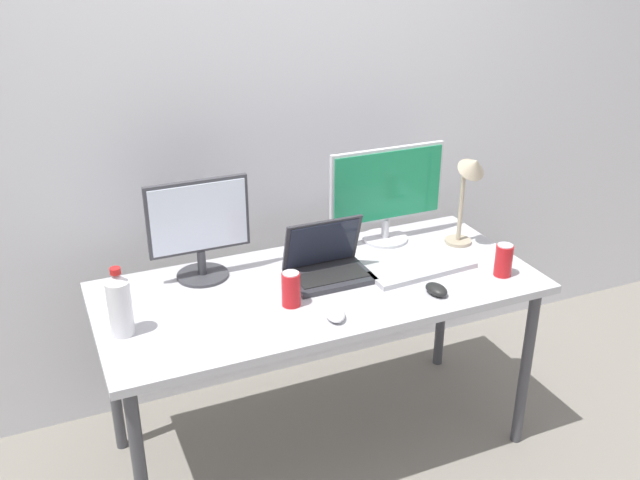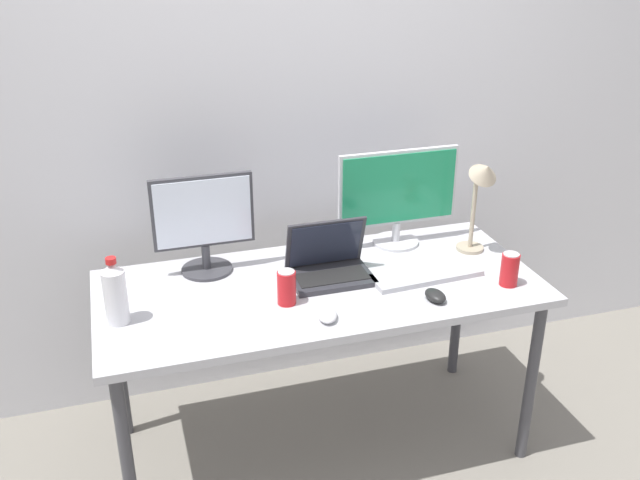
{
  "view_description": "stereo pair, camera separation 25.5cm",
  "coord_description": "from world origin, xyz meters",
  "px_view_note": "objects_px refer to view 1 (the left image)",
  "views": [
    {
      "loc": [
        -0.92,
        -2.13,
        1.99
      ],
      "look_at": [
        0.0,
        0.0,
        0.92
      ],
      "focal_mm": 40.0,
      "sensor_mm": 36.0,
      "label": 1
    },
    {
      "loc": [
        -0.68,
        -2.22,
        1.99
      ],
      "look_at": [
        0.0,
        0.0,
        0.92
      ],
      "focal_mm": 40.0,
      "sensor_mm": 36.0,
      "label": 2
    }
  ],
  "objects_px": {
    "keyboard_main": "(422,270)",
    "mouse_by_keyboard": "(335,314)",
    "laptop_silver": "(327,264)",
    "work_desk": "(320,300)",
    "monitor_left": "(199,227)",
    "soda_can_near_keyboard": "(291,289)",
    "mouse_by_laptop": "(436,289)",
    "water_bottle": "(120,304)",
    "desk_lamp": "(470,183)",
    "monitor_center": "(387,191)",
    "soda_can_by_laptop": "(504,260)"
  },
  "relations": [
    {
      "from": "desk_lamp",
      "to": "mouse_by_laptop",
      "type": "bearing_deg",
      "value": -136.83
    },
    {
      "from": "keyboard_main",
      "to": "mouse_by_laptop",
      "type": "distance_m",
      "value": 0.17
    },
    {
      "from": "soda_can_by_laptop",
      "to": "soda_can_near_keyboard",
      "type": "bearing_deg",
      "value": 172.65
    },
    {
      "from": "monitor_center",
      "to": "soda_can_near_keyboard",
      "type": "bearing_deg",
      "value": -147.77
    },
    {
      "from": "mouse_by_laptop",
      "to": "water_bottle",
      "type": "distance_m",
      "value": 1.09
    },
    {
      "from": "laptop_silver",
      "to": "monitor_left",
      "type": "bearing_deg",
      "value": 157.21
    },
    {
      "from": "monitor_center",
      "to": "soda_can_by_laptop",
      "type": "distance_m",
      "value": 0.55
    },
    {
      "from": "work_desk",
      "to": "water_bottle",
      "type": "distance_m",
      "value": 0.74
    },
    {
      "from": "keyboard_main",
      "to": "desk_lamp",
      "type": "height_order",
      "value": "desk_lamp"
    },
    {
      "from": "monitor_left",
      "to": "water_bottle",
      "type": "xyz_separation_m",
      "value": [
        -0.34,
        -0.29,
        -0.1
      ]
    },
    {
      "from": "work_desk",
      "to": "water_bottle",
      "type": "xyz_separation_m",
      "value": [
        -0.72,
        -0.06,
        0.17
      ]
    },
    {
      "from": "keyboard_main",
      "to": "desk_lamp",
      "type": "bearing_deg",
      "value": 21.78
    },
    {
      "from": "monitor_left",
      "to": "soda_can_near_keyboard",
      "type": "height_order",
      "value": "monitor_left"
    },
    {
      "from": "mouse_by_laptop",
      "to": "soda_can_near_keyboard",
      "type": "distance_m",
      "value": 0.53
    },
    {
      "from": "work_desk",
      "to": "laptop_silver",
      "type": "bearing_deg",
      "value": 44.72
    },
    {
      "from": "monitor_left",
      "to": "mouse_by_keyboard",
      "type": "xyz_separation_m",
      "value": [
        0.33,
        -0.47,
        -0.19
      ]
    },
    {
      "from": "keyboard_main",
      "to": "mouse_by_laptop",
      "type": "bearing_deg",
      "value": -107.69
    },
    {
      "from": "work_desk",
      "to": "mouse_by_keyboard",
      "type": "bearing_deg",
      "value": -101.46
    },
    {
      "from": "mouse_by_keyboard",
      "to": "soda_can_near_keyboard",
      "type": "relative_size",
      "value": 0.87
    },
    {
      "from": "monitor_left",
      "to": "monitor_center",
      "type": "bearing_deg",
      "value": 1.59
    },
    {
      "from": "mouse_by_keyboard",
      "to": "soda_can_near_keyboard",
      "type": "height_order",
      "value": "soda_can_near_keyboard"
    },
    {
      "from": "mouse_by_keyboard",
      "to": "water_bottle",
      "type": "distance_m",
      "value": 0.7
    },
    {
      "from": "monitor_left",
      "to": "mouse_by_laptop",
      "type": "xyz_separation_m",
      "value": [
        0.74,
        -0.46,
        -0.19
      ]
    },
    {
      "from": "monitor_center",
      "to": "keyboard_main",
      "type": "height_order",
      "value": "monitor_center"
    },
    {
      "from": "mouse_by_laptop",
      "to": "desk_lamp",
      "type": "height_order",
      "value": "desk_lamp"
    },
    {
      "from": "mouse_by_laptop",
      "to": "water_bottle",
      "type": "height_order",
      "value": "water_bottle"
    },
    {
      "from": "keyboard_main",
      "to": "mouse_by_laptop",
      "type": "height_order",
      "value": "mouse_by_laptop"
    },
    {
      "from": "work_desk",
      "to": "soda_can_by_laptop",
      "type": "xyz_separation_m",
      "value": [
        0.66,
        -0.2,
        0.13
      ]
    },
    {
      "from": "monitor_left",
      "to": "desk_lamp",
      "type": "height_order",
      "value": "desk_lamp"
    },
    {
      "from": "keyboard_main",
      "to": "laptop_silver",
      "type": "bearing_deg",
      "value": 157.85
    },
    {
      "from": "mouse_by_keyboard",
      "to": "water_bottle",
      "type": "xyz_separation_m",
      "value": [
        -0.67,
        0.18,
        0.09
      ]
    },
    {
      "from": "soda_can_near_keyboard",
      "to": "soda_can_by_laptop",
      "type": "relative_size",
      "value": 1.0
    },
    {
      "from": "mouse_by_keyboard",
      "to": "water_bottle",
      "type": "bearing_deg",
      "value": 177.49
    },
    {
      "from": "work_desk",
      "to": "water_bottle",
      "type": "bearing_deg",
      "value": -175.52
    },
    {
      "from": "laptop_silver",
      "to": "desk_lamp",
      "type": "height_order",
      "value": "desk_lamp"
    },
    {
      "from": "work_desk",
      "to": "monitor_center",
      "type": "xyz_separation_m",
      "value": [
        0.41,
        0.25,
        0.28
      ]
    },
    {
      "from": "mouse_by_laptop",
      "to": "water_bottle",
      "type": "relative_size",
      "value": 0.41
    },
    {
      "from": "desk_lamp",
      "to": "soda_can_near_keyboard",
      "type": "bearing_deg",
      "value": -168.75
    },
    {
      "from": "mouse_by_keyboard",
      "to": "soda_can_near_keyboard",
      "type": "bearing_deg",
      "value": 138.9
    },
    {
      "from": "work_desk",
      "to": "desk_lamp",
      "type": "xyz_separation_m",
      "value": [
        0.67,
        0.06,
        0.34
      ]
    },
    {
      "from": "mouse_by_laptop",
      "to": "water_bottle",
      "type": "bearing_deg",
      "value": 164.29
    },
    {
      "from": "laptop_silver",
      "to": "keyboard_main",
      "type": "relative_size",
      "value": 0.71
    },
    {
      "from": "mouse_by_keyboard",
      "to": "desk_lamp",
      "type": "height_order",
      "value": "desk_lamp"
    },
    {
      "from": "monitor_left",
      "to": "mouse_by_laptop",
      "type": "distance_m",
      "value": 0.89
    },
    {
      "from": "keyboard_main",
      "to": "desk_lamp",
      "type": "xyz_separation_m",
      "value": [
        0.27,
        0.13,
        0.27
      ]
    },
    {
      "from": "monitor_center",
      "to": "soda_can_by_laptop",
      "type": "xyz_separation_m",
      "value": [
        0.26,
        -0.46,
        -0.16
      ]
    },
    {
      "from": "keyboard_main",
      "to": "mouse_by_keyboard",
      "type": "bearing_deg",
      "value": -162.25
    },
    {
      "from": "monitor_left",
      "to": "monitor_center",
      "type": "relative_size",
      "value": 0.76
    },
    {
      "from": "mouse_by_keyboard",
      "to": "keyboard_main",
      "type": "bearing_deg",
      "value": 34.22
    },
    {
      "from": "laptop_silver",
      "to": "mouse_by_keyboard",
      "type": "xyz_separation_m",
      "value": [
        -0.1,
        -0.29,
        -0.04
      ]
    }
  ]
}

